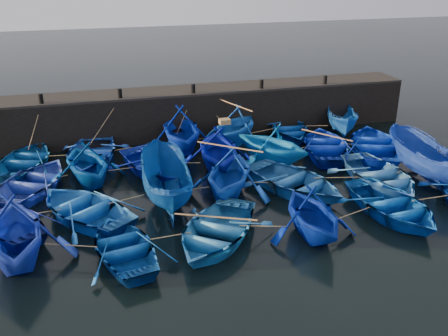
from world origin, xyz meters
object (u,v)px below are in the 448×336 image
object	(u,v)px
boat_13	(4,220)
wooden_crate	(225,121)
boat_8	(158,165)
boat_0	(27,159)
boat_20	(13,231)

from	to	relation	value
boat_13	wooden_crate	bearing A→B (deg)	167.11
boat_8	wooden_crate	bearing A→B (deg)	-27.69
boat_8	boat_0	bearing A→B (deg)	134.31
boat_8	boat_13	world-z (taller)	boat_8
boat_0	boat_20	distance (m)	8.56
boat_20	wooden_crate	bearing A→B (deg)	26.14
boat_20	wooden_crate	size ratio (longest dim) A/B	9.24
boat_13	boat_0	bearing A→B (deg)	-124.95
boat_0	wooden_crate	bearing A→B (deg)	179.18
boat_0	wooden_crate	size ratio (longest dim) A/B	9.25
boat_13	boat_8	bearing A→B (deg)	177.41
boat_8	boat_20	xyz separation A→B (m)	(-5.69, -5.95, 0.67)
boat_13	wooden_crate	world-z (taller)	wooden_crate
boat_0	boat_8	world-z (taller)	boat_8
boat_0	boat_13	bearing A→B (deg)	103.43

